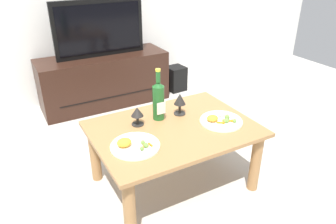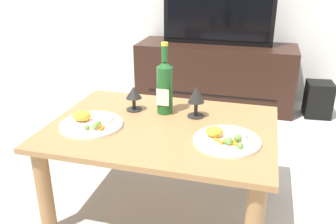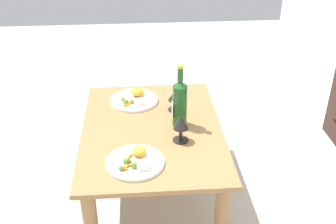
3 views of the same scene
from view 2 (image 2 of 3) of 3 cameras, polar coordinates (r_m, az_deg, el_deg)
ground_plane at (r=1.90m, az=-0.88°, el=-14.67°), size 6.40×6.40×0.00m
dining_table at (r=1.70m, az=-0.95°, el=-4.60°), size 1.03×0.75×0.45m
tv_stand at (r=3.11m, az=7.44°, el=5.83°), size 1.30×0.45×0.52m
tv_screen at (r=3.00m, az=7.96°, el=15.65°), size 0.89×0.05×0.55m
floor_speaker at (r=3.11m, az=22.67°, el=1.87°), size 0.21×0.21×0.28m
wine_bottle at (r=1.75m, az=-0.52°, el=4.23°), size 0.08×0.08×0.35m
goblet_left at (r=1.81m, az=-5.45°, el=2.82°), size 0.08×0.08×0.13m
goblet_right at (r=1.72m, az=4.50°, el=2.45°), size 0.08×0.08×0.15m
dinner_plate_left at (r=1.69m, az=-12.12°, el=-1.68°), size 0.29×0.29×0.06m
dinner_plate_right at (r=1.52m, az=9.22°, el=-4.27°), size 0.28×0.28×0.05m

